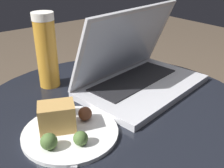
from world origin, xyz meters
name	(u,v)px	position (x,y,z in m)	size (l,w,h in m)	color
table	(114,142)	(0.00, 0.00, 0.41)	(0.75, 0.75, 0.52)	black
laptop	(137,72)	(0.13, 0.06, 0.57)	(0.40, 0.29, 0.23)	silver
beer_glass	(46,51)	(-0.07, 0.23, 0.63)	(0.06, 0.06, 0.22)	gold
snack_plate	(66,126)	(-0.15, -0.02, 0.54)	(0.21, 0.21, 0.07)	white
fork	(82,136)	(-0.13, -0.05, 0.52)	(0.12, 0.14, 0.00)	#B2B2B7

